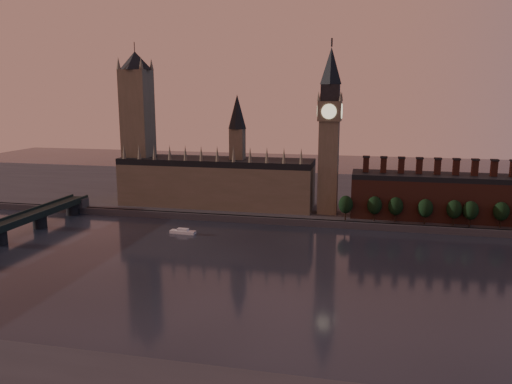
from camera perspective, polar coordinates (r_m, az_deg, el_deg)
ground at (r=218.55m, az=3.10°, el=-9.87°), size 900.00×900.00×0.00m
north_bank at (r=388.40m, az=7.44°, el=-0.27°), size 900.00×182.00×4.00m
palace_of_westminster at (r=335.71m, az=-4.50°, el=1.39°), size 130.00×30.30×74.00m
victoria_tower at (r=351.86m, az=-13.36°, el=7.72°), size 24.00×24.00×108.00m
big_ben at (r=312.93m, az=8.38°, el=7.09°), size 15.00×15.00×107.00m
chimney_block at (r=320.67m, az=20.75°, el=-0.46°), size 110.00×25.00×37.00m
embankment_tree_0 at (r=302.16m, az=10.22°, el=-1.42°), size 8.60×8.60×14.88m
embankment_tree_1 at (r=303.78m, az=13.40°, el=-1.49°), size 8.60×8.60×14.88m
embankment_tree_2 at (r=304.30m, az=15.68°, el=-1.58°), size 8.60×8.60×14.88m
embankment_tree_3 at (r=304.22m, az=18.79°, el=-1.76°), size 8.60×8.60×14.88m
embankment_tree_4 at (r=307.00m, az=21.72°, el=-1.85°), size 8.60×8.60×14.88m
embankment_tree_5 at (r=307.70m, az=23.33°, el=-1.95°), size 8.60×8.60×14.88m
embankment_tree_6 at (r=312.39m, az=26.23°, el=-2.00°), size 8.60×8.60×14.88m
river_boat at (r=288.36m, az=-8.36°, el=-4.50°), size 15.08×5.13×2.97m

